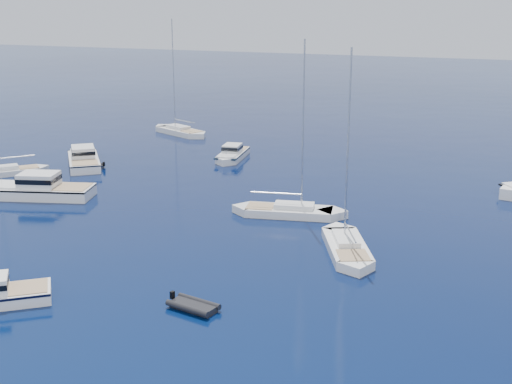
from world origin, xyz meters
TOP-DOWN VIEW (x-y plane):
  - ground at (0.00, 0.00)m, footprint 400.00×400.00m
  - motor_cruiser_centre at (-19.46, 21.61)m, footprint 11.55×6.60m
  - motor_cruiser_far_l at (-23.44, 33.52)m, footprint 8.96×9.85m
  - motor_cruiser_horizon at (-9.88, 42.51)m, footprint 3.85×8.34m
  - sailboat_mid_r at (10.10, 19.22)m, footprint 6.69×10.13m
  - sailboat_mid_l at (-27.95, 26.95)m, footprint 7.32×8.06m
  - sailboat_centre at (3.40, 25.53)m, footprint 10.45×4.83m
  - sailboat_far_l at (-22.72, 53.34)m, footprint 10.83×6.77m
  - tender_grey_near at (4.57, 6.76)m, footprint 3.35×2.26m
  - tender_grey_far at (-22.00, 32.45)m, footprint 3.78×2.84m

SIDE VIEW (x-z plane):
  - ground at x=0.00m, z-range 0.00..0.00m
  - motor_cruiser_centre at x=-19.46m, z-range -1.45..1.45m
  - motor_cruiser_far_l at x=-23.44m, z-range -1.34..1.34m
  - motor_cruiser_horizon at x=-9.88m, z-range -1.05..1.05m
  - sailboat_mid_r at x=10.10m, z-range -7.35..7.35m
  - sailboat_mid_l at x=-27.95m, z-range -6.37..6.37m
  - sailboat_centre at x=3.40m, z-range -7.43..7.43m
  - sailboat_far_l at x=-22.72m, z-range -7.80..7.80m
  - tender_grey_near at x=4.57m, z-range -0.47..0.47m
  - tender_grey_far at x=-22.00m, z-range -0.47..0.47m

